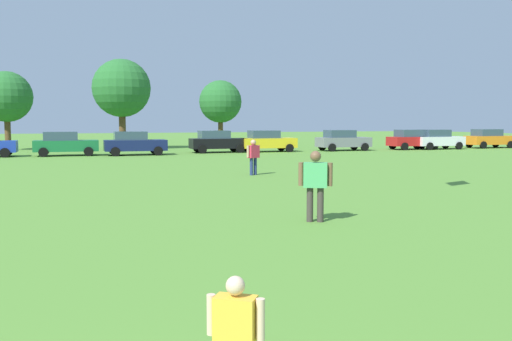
% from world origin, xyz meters
% --- Properties ---
extents(ground_plane, '(160.00, 160.00, 0.00)m').
position_xyz_m(ground_plane, '(0.00, 30.00, 0.00)').
color(ground_plane, '#568C33').
extents(child_kite_flyer, '(0.46, 0.37, 1.11)m').
position_xyz_m(child_kite_flyer, '(1.59, 2.60, 0.66)').
color(child_kite_flyer, '#8C7259').
rests_on(child_kite_flyer, ground).
extents(adult_bystander, '(0.75, 0.54, 1.73)m').
position_xyz_m(adult_bystander, '(5.86, 10.33, 1.03)').
color(adult_bystander, '#3F3833').
rests_on(adult_bystander, ground).
extents(bystander_near_trees, '(0.70, 0.49, 1.60)m').
position_xyz_m(bystander_near_trees, '(8.03, 21.87, 0.95)').
color(bystander_near_trees, navy).
rests_on(bystander_near_trees, ground).
extents(parked_car_green_1, '(4.30, 2.02, 1.68)m').
position_xyz_m(parked_car_green_1, '(-0.16, 39.07, 0.86)').
color(parked_car_green_1, '#196B38').
rests_on(parked_car_green_1, ground).
extents(parked_car_navy_2, '(4.30, 2.02, 1.68)m').
position_xyz_m(parked_car_navy_2, '(4.50, 38.28, 0.86)').
color(parked_car_navy_2, '#141E4C').
rests_on(parked_car_navy_2, ground).
extents(parked_car_black_3, '(4.30, 2.02, 1.68)m').
position_xyz_m(parked_car_black_3, '(10.91, 39.58, 0.86)').
color(parked_car_black_3, black).
rests_on(parked_car_black_3, ground).
extents(parked_car_yellow_4, '(4.30, 2.02, 1.68)m').
position_xyz_m(parked_car_yellow_4, '(14.83, 39.28, 0.86)').
color(parked_car_yellow_4, yellow).
rests_on(parked_car_yellow_4, ground).
extents(parked_car_gray_5, '(4.30, 2.02, 1.68)m').
position_xyz_m(parked_car_gray_5, '(21.26, 38.98, 0.86)').
color(parked_car_gray_5, slate).
rests_on(parked_car_gray_5, ground).
extents(parked_car_red_6, '(4.30, 2.02, 1.68)m').
position_xyz_m(parked_car_red_6, '(27.79, 38.82, 0.86)').
color(parked_car_red_6, red).
rests_on(parked_car_red_6, ground).
extents(parked_car_white_7, '(4.30, 2.02, 1.68)m').
position_xyz_m(parked_car_white_7, '(29.97, 38.46, 0.86)').
color(parked_car_white_7, white).
rests_on(parked_car_white_7, ground).
extents(parked_car_orange_8, '(4.30, 2.02, 1.68)m').
position_xyz_m(parked_car_orange_8, '(35.77, 38.88, 0.86)').
color(parked_car_orange_8, orange).
rests_on(parked_car_orange_8, ground).
extents(tree_left, '(4.16, 4.16, 6.48)m').
position_xyz_m(tree_left, '(-4.68, 48.19, 4.38)').
color(tree_left, brown).
rests_on(tree_left, ground).
extents(tree_right, '(4.89, 4.89, 7.62)m').
position_xyz_m(tree_right, '(4.43, 46.69, 5.14)').
color(tree_right, brown).
rests_on(tree_right, ground).
extents(tree_far_right, '(4.00, 4.00, 6.24)m').
position_xyz_m(tree_far_right, '(13.77, 49.49, 4.21)').
color(tree_far_right, brown).
rests_on(tree_far_right, ground).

